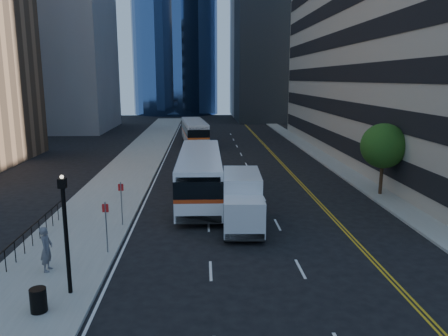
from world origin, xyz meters
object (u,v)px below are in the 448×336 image
at_px(box_truck, 242,200).
at_px(pedestrian, 46,249).
at_px(bus_front, 200,174).
at_px(trash_can, 38,300).
at_px(street_tree, 383,146).
at_px(bus_rear, 194,132).
at_px(lamp_post, 66,230).

relative_size(box_truck, pedestrian, 3.16).
bearing_deg(bus_front, box_truck, -66.75).
relative_size(box_truck, trash_can, 7.13).
xyz_separation_m(street_tree, pedestrian, (-19.56, -11.93, -2.50)).
bearing_deg(bus_front, bus_rear, 92.33).
xyz_separation_m(lamp_post, bus_front, (5.00, 13.71, -0.92)).
distance_m(bus_front, box_truck, 6.29).
bearing_deg(lamp_post, bus_front, 69.96).
bearing_deg(box_truck, lamp_post, -130.38).
distance_m(lamp_post, trash_can, 2.63).
height_order(lamp_post, trash_can, lamp_post).
relative_size(lamp_post, trash_can, 5.20).
relative_size(street_tree, bus_rear, 0.43).
height_order(street_tree, box_truck, street_tree).
height_order(box_truck, pedestrian, box_truck).
bearing_deg(street_tree, lamp_post, -142.13).
bearing_deg(pedestrian, bus_front, -27.86).
xyz_separation_m(lamp_post, bus_rear, (4.18, 39.88, -1.07)).
bearing_deg(lamp_post, street_tree, 37.87).
height_order(lamp_post, bus_front, lamp_post).
height_order(lamp_post, box_truck, lamp_post).
bearing_deg(trash_can, bus_rear, 83.26).
relative_size(bus_front, box_truck, 2.05).
height_order(lamp_post, bus_rear, lamp_post).
bearing_deg(street_tree, trash_can, -140.57).
bearing_deg(street_tree, bus_front, -178.71).
xyz_separation_m(lamp_post, pedestrian, (-1.56, 2.07, -1.58)).
xyz_separation_m(street_tree, lamp_post, (-18.00, -14.00, -0.92)).
bearing_deg(lamp_post, bus_rear, 84.02).
xyz_separation_m(street_tree, bus_front, (-13.00, -0.29, -1.84)).
bearing_deg(pedestrian, trash_can, -164.53).
xyz_separation_m(bus_front, box_truck, (2.43, -5.80, -0.24)).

